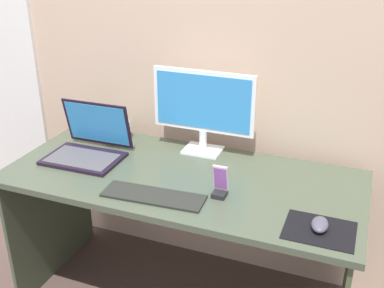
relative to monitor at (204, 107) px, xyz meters
The scene contains 9 objects.
wall_back 0.35m from the monitor, 91.62° to the left, with size 6.00×0.04×2.50m, color #C8AB91.
desk 0.45m from the monitor, 90.99° to the right, with size 1.56×0.70×0.72m.
monitor is the anchor object (origin of this frame).
laptop 0.58m from the monitor, 153.35° to the right, with size 0.35×0.30×0.25m.
fishbowl 0.50m from the monitor, behind, with size 0.15×0.15×0.15m, color silver.
keyboard_external 0.53m from the monitor, 94.93° to the right, with size 0.42×0.13×0.01m, color #242621.
mousepad 0.81m from the monitor, 37.65° to the right, with size 0.25×0.20×0.00m, color black.
mouse 0.80m from the monitor, 37.33° to the right, with size 0.06×0.10×0.04m, color #464555.
phone_in_dock 0.46m from the monitor, 61.17° to the right, with size 0.06×0.06×0.14m.
Camera 1 is at (0.70, -1.68, 1.69)m, focal length 43.90 mm.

